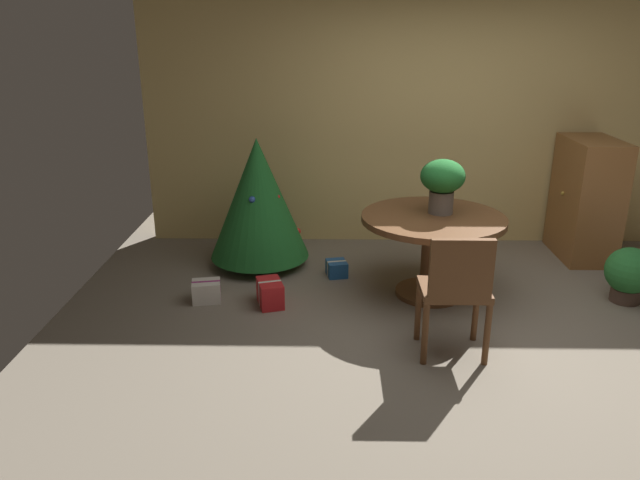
% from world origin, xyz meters
% --- Properties ---
extents(ground_plane, '(6.60, 6.60, 0.00)m').
position_xyz_m(ground_plane, '(0.00, 0.00, 0.00)').
color(ground_plane, '#756B5B').
extents(back_wall_panel, '(6.00, 0.10, 2.60)m').
position_xyz_m(back_wall_panel, '(0.00, 2.20, 1.30)').
color(back_wall_panel, tan).
rests_on(back_wall_panel, ground_plane).
extents(round_dining_table, '(1.19, 1.19, 0.71)m').
position_xyz_m(round_dining_table, '(-0.25, 0.74, 0.55)').
color(round_dining_table, brown).
rests_on(round_dining_table, ground_plane).
extents(flower_vase, '(0.37, 0.37, 0.45)m').
position_xyz_m(flower_vase, '(-0.18, 0.83, 0.99)').
color(flower_vase, '#665B51').
rests_on(flower_vase, round_dining_table).
extents(wooden_chair_near, '(0.46, 0.39, 0.91)m').
position_xyz_m(wooden_chair_near, '(-0.25, -0.29, 0.53)').
color(wooden_chair_near, brown).
rests_on(wooden_chair_near, ground_plane).
extents(holiday_tree, '(0.94, 0.94, 1.23)m').
position_xyz_m(holiday_tree, '(-1.77, 1.41, 0.66)').
color(holiday_tree, brown).
rests_on(holiday_tree, ground_plane).
extents(gift_box_cream, '(0.26, 0.23, 0.18)m').
position_xyz_m(gift_box_cream, '(-2.13, 0.58, 0.09)').
color(gift_box_cream, silver).
rests_on(gift_box_cream, ground_plane).
extents(gift_box_red, '(0.26, 0.33, 0.21)m').
position_xyz_m(gift_box_red, '(-1.59, 0.52, 0.10)').
color(gift_box_red, red).
rests_on(gift_box_red, ground_plane).
extents(gift_box_blue, '(0.21, 0.23, 0.14)m').
position_xyz_m(gift_box_blue, '(-1.04, 1.14, 0.07)').
color(gift_box_blue, '#1E569E').
rests_on(gift_box_blue, ground_plane).
extents(wooden_cabinet, '(0.48, 0.79, 1.18)m').
position_xyz_m(wooden_cabinet, '(1.40, 1.71, 0.59)').
color(wooden_cabinet, brown).
rests_on(wooden_cabinet, ground_plane).
extents(potted_plant, '(0.39, 0.39, 0.47)m').
position_xyz_m(potted_plant, '(1.38, 0.63, 0.25)').
color(potted_plant, '#4C382D').
rests_on(potted_plant, ground_plane).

